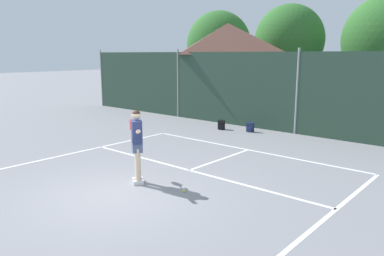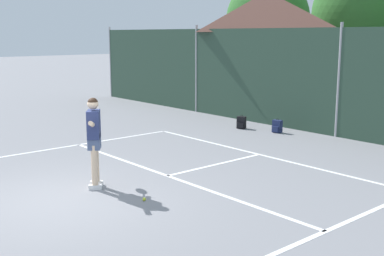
{
  "view_description": "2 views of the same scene",
  "coord_description": "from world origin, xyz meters",
  "px_view_note": "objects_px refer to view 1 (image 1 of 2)",
  "views": [
    {
      "loc": [
        6.65,
        -5.08,
        3.19
      ],
      "look_at": [
        0.41,
        2.12,
        1.31
      ],
      "focal_mm": 35.16,
      "sensor_mm": 36.0,
      "label": 1
    },
    {
      "loc": [
        8.3,
        -3.93,
        3.09
      ],
      "look_at": [
        -0.44,
        3.56,
        0.88
      ],
      "focal_mm": 45.92,
      "sensor_mm": 36.0,
      "label": 2
    }
  ],
  "objects_px": {
    "tennis_ball": "(184,191)",
    "backpack_black": "(221,125)",
    "backpack_navy": "(250,127)",
    "tennis_player": "(137,140)"
  },
  "relations": [
    {
      "from": "tennis_ball",
      "to": "backpack_black",
      "type": "distance_m",
      "value": 7.65
    },
    {
      "from": "tennis_ball",
      "to": "backpack_navy",
      "type": "bearing_deg",
      "value": 110.43
    },
    {
      "from": "tennis_player",
      "to": "backpack_black",
      "type": "bearing_deg",
      "value": 109.93
    },
    {
      "from": "tennis_player",
      "to": "backpack_navy",
      "type": "xyz_separation_m",
      "value": [
        -1.28,
        7.27,
        -0.92
      ]
    },
    {
      "from": "tennis_player",
      "to": "tennis_ball",
      "type": "distance_m",
      "value": 1.73
    },
    {
      "from": "tennis_player",
      "to": "backpack_black",
      "type": "xyz_separation_m",
      "value": [
        -2.5,
        6.9,
        -0.92
      ]
    },
    {
      "from": "tennis_player",
      "to": "backpack_navy",
      "type": "bearing_deg",
      "value": 100.0
    },
    {
      "from": "tennis_player",
      "to": "backpack_navy",
      "type": "height_order",
      "value": "tennis_player"
    },
    {
      "from": "tennis_player",
      "to": "backpack_navy",
      "type": "distance_m",
      "value": 7.44
    },
    {
      "from": "tennis_player",
      "to": "backpack_black",
      "type": "height_order",
      "value": "tennis_player"
    }
  ]
}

